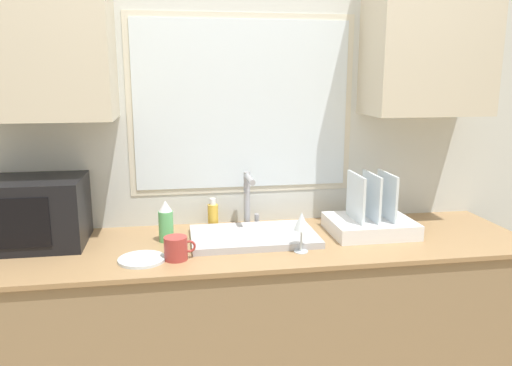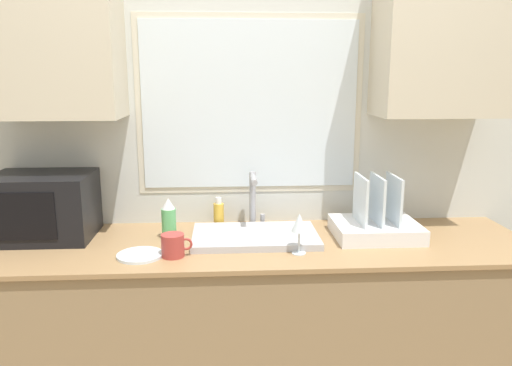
% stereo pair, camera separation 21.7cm
% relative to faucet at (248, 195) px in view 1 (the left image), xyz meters
% --- Properties ---
extents(countertop, '(2.52, 0.68, 0.92)m').
position_rel_faucet_xyz_m(countertop, '(-0.01, -0.22, -0.63)').
color(countertop, '#8C7251').
rests_on(countertop, ground_plane).
extents(wall_back, '(6.00, 0.38, 2.60)m').
position_rel_faucet_xyz_m(wall_back, '(-0.01, 0.09, 0.35)').
color(wall_back, silver).
rests_on(wall_back, ground_plane).
extents(sink_basin, '(0.57, 0.36, 0.03)m').
position_rel_faucet_xyz_m(sink_basin, '(-0.00, -0.18, -0.15)').
color(sink_basin, '#B2B2B7').
rests_on(sink_basin, countertop).
extents(faucet, '(0.08, 0.20, 0.28)m').
position_rel_faucet_xyz_m(faucet, '(0.00, 0.00, 0.00)').
color(faucet, '#99999E').
rests_on(faucet, countertop).
extents(microwave, '(0.45, 0.35, 0.30)m').
position_rel_faucet_xyz_m(microwave, '(-0.98, -0.10, -0.02)').
color(microwave, black).
rests_on(microwave, countertop).
extents(dish_rack, '(0.39, 0.32, 0.29)m').
position_rel_faucet_xyz_m(dish_rack, '(0.56, -0.18, -0.11)').
color(dish_rack, white).
rests_on(dish_rack, countertop).
extents(spray_bottle, '(0.07, 0.07, 0.19)m').
position_rel_faucet_xyz_m(spray_bottle, '(-0.40, -0.14, -0.07)').
color(spray_bottle, '#59B266').
rests_on(spray_bottle, countertop).
extents(soap_bottle, '(0.05, 0.05, 0.15)m').
position_rel_faucet_xyz_m(soap_bottle, '(-0.17, 0.03, -0.10)').
color(soap_bottle, gold).
rests_on(soap_bottle, countertop).
extents(mug_near_sink, '(0.13, 0.10, 0.10)m').
position_rel_faucet_xyz_m(mug_near_sink, '(-0.36, -0.38, -0.12)').
color(mug_near_sink, '#A53833').
rests_on(mug_near_sink, countertop).
extents(wine_glass, '(0.07, 0.07, 0.18)m').
position_rel_faucet_xyz_m(wine_glass, '(0.17, -0.38, -0.03)').
color(wine_glass, silver).
rests_on(wine_glass, countertop).
extents(small_plate, '(0.19, 0.19, 0.01)m').
position_rel_faucet_xyz_m(small_plate, '(-0.50, -0.38, -0.16)').
color(small_plate, silver).
rests_on(small_plate, countertop).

